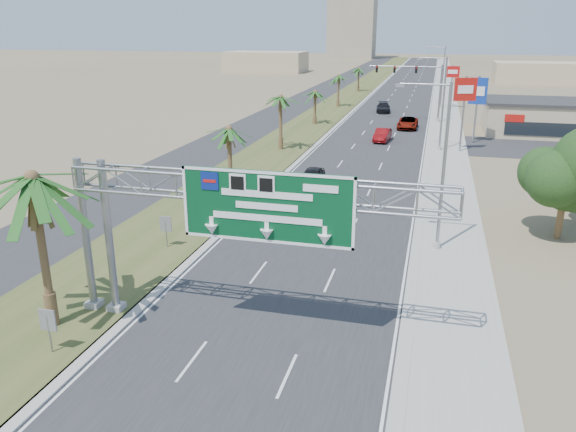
% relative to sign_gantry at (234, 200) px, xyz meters
% --- Properties ---
extents(road, '(12.00, 300.00, 0.02)m').
position_rel_sign_gantry_xyz_m(road, '(1.06, 100.07, -6.05)').
color(road, '#28282B').
rests_on(road, ground).
extents(sidewalk_right, '(4.00, 300.00, 0.10)m').
position_rel_sign_gantry_xyz_m(sidewalk_right, '(9.56, 100.07, -6.01)').
color(sidewalk_right, '#9E9B93').
rests_on(sidewalk_right, ground).
extents(median_grass, '(7.00, 300.00, 0.12)m').
position_rel_sign_gantry_xyz_m(median_grass, '(-8.94, 100.07, -6.00)').
color(median_grass, '#3C4D21').
rests_on(median_grass, ground).
extents(opposing_road, '(8.00, 300.00, 0.02)m').
position_rel_sign_gantry_xyz_m(opposing_road, '(-15.94, 100.07, -6.05)').
color(opposing_road, '#28282B').
rests_on(opposing_road, ground).
extents(sign_gantry, '(16.75, 1.24, 7.50)m').
position_rel_sign_gantry_xyz_m(sign_gantry, '(0.00, 0.00, 0.00)').
color(sign_gantry, gray).
rests_on(sign_gantry, ground).
extents(palm_near, '(5.70, 5.70, 8.35)m').
position_rel_sign_gantry_xyz_m(palm_near, '(-8.14, -1.93, 0.87)').
color(palm_near, brown).
rests_on(palm_near, ground).
extents(palm_row_b, '(3.99, 3.99, 5.95)m').
position_rel_sign_gantry_xyz_m(palm_row_b, '(-8.44, 22.07, -1.16)').
color(palm_row_b, brown).
rests_on(palm_row_b, ground).
extents(palm_row_c, '(3.99, 3.99, 6.75)m').
position_rel_sign_gantry_xyz_m(palm_row_c, '(-8.44, 38.07, -0.39)').
color(palm_row_c, brown).
rests_on(palm_row_c, ground).
extents(palm_row_d, '(3.99, 3.99, 5.45)m').
position_rel_sign_gantry_xyz_m(palm_row_d, '(-8.44, 56.07, -1.64)').
color(palm_row_d, brown).
rests_on(palm_row_d, ground).
extents(palm_row_e, '(3.99, 3.99, 6.15)m').
position_rel_sign_gantry_xyz_m(palm_row_e, '(-8.44, 75.07, -0.97)').
color(palm_row_e, brown).
rests_on(palm_row_e, ground).
extents(palm_row_f, '(3.99, 3.99, 5.75)m').
position_rel_sign_gantry_xyz_m(palm_row_f, '(-8.44, 100.07, -1.35)').
color(palm_row_f, brown).
rests_on(palm_row_f, ground).
extents(streetlight_near, '(3.27, 0.44, 10.00)m').
position_rel_sign_gantry_xyz_m(streetlight_near, '(8.36, 12.07, -1.36)').
color(streetlight_near, gray).
rests_on(streetlight_near, ground).
extents(streetlight_mid, '(3.27, 0.44, 10.00)m').
position_rel_sign_gantry_xyz_m(streetlight_mid, '(8.36, 42.07, -1.36)').
color(streetlight_mid, gray).
rests_on(streetlight_mid, ground).
extents(streetlight_far, '(3.27, 0.44, 10.00)m').
position_rel_sign_gantry_xyz_m(streetlight_far, '(8.36, 78.07, -1.36)').
color(streetlight_far, gray).
rests_on(streetlight_far, ground).
extents(signal_mast, '(10.28, 0.71, 8.00)m').
position_rel_sign_gantry_xyz_m(signal_mast, '(6.23, 62.05, -1.21)').
color(signal_mast, gray).
rests_on(signal_mast, ground).
extents(store_building, '(18.00, 10.00, 4.00)m').
position_rel_sign_gantry_xyz_m(store_building, '(23.06, 56.07, -4.06)').
color(store_building, tan).
rests_on(store_building, ground).
extents(oak_near, '(4.50, 4.50, 6.80)m').
position_rel_sign_gantry_xyz_m(oak_near, '(16.06, 16.07, -1.53)').
color(oak_near, brown).
rests_on(oak_near, ground).
extents(median_signback_a, '(0.75, 0.08, 2.08)m').
position_rel_sign_gantry_xyz_m(median_signback_a, '(-6.74, -3.93, -4.61)').
color(median_signback_a, gray).
rests_on(median_signback_a, ground).
extents(median_signback_b, '(0.75, 0.08, 2.08)m').
position_rel_sign_gantry_xyz_m(median_signback_b, '(-7.44, 8.07, -4.61)').
color(median_signback_b, gray).
rests_on(median_signback_b, ground).
extents(tower_distant, '(20.00, 16.00, 35.00)m').
position_rel_sign_gantry_xyz_m(tower_distant, '(-30.94, 240.07, 11.44)').
color(tower_distant, gray).
rests_on(tower_distant, ground).
extents(building_distant_left, '(24.00, 14.00, 6.00)m').
position_rel_sign_gantry_xyz_m(building_distant_left, '(-43.94, 150.07, -3.06)').
color(building_distant_left, tan).
rests_on(building_distant_left, ground).
extents(building_distant_right, '(20.00, 12.00, 5.00)m').
position_rel_sign_gantry_xyz_m(building_distant_right, '(31.06, 130.07, -3.56)').
color(building_distant_right, tan).
rests_on(building_distant_right, ground).
extents(car_left_lane, '(1.76, 4.38, 1.49)m').
position_rel_sign_gantry_xyz_m(car_left_lane, '(-1.97, 24.62, -5.31)').
color(car_left_lane, black).
rests_on(car_left_lane, ground).
extents(car_mid_lane, '(1.90, 4.67, 1.51)m').
position_rel_sign_gantry_xyz_m(car_mid_lane, '(1.94, 45.97, -5.30)').
color(car_mid_lane, maroon).
rests_on(car_mid_lane, ground).
extents(car_right_lane, '(2.63, 5.54, 1.53)m').
position_rel_sign_gantry_xyz_m(car_right_lane, '(4.36, 55.72, -5.29)').
color(car_right_lane, gray).
rests_on(car_right_lane, ground).
extents(car_far, '(2.60, 5.40, 1.52)m').
position_rel_sign_gantry_xyz_m(car_far, '(-0.31, 70.53, -5.30)').
color(car_far, black).
rests_on(car_far, ground).
extents(pole_sign_red_near, '(2.35, 1.14, 8.11)m').
position_rel_sign_gantry_xyz_m(pole_sign_red_near, '(10.71, 42.11, 0.24)').
color(pole_sign_red_near, gray).
rests_on(pole_sign_red_near, ground).
extents(pole_sign_blue, '(2.02, 0.66, 7.71)m').
position_rel_sign_gantry_xyz_m(pole_sign_blue, '(12.38, 47.78, -0.35)').
color(pole_sign_blue, gray).
rests_on(pole_sign_blue, ground).
extents(pole_sign_red_far, '(2.20, 0.36, 7.11)m').
position_rel_sign_gantry_xyz_m(pole_sign_red_far, '(10.06, 77.94, -0.51)').
color(pole_sign_red_far, gray).
rests_on(pole_sign_red_far, ground).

